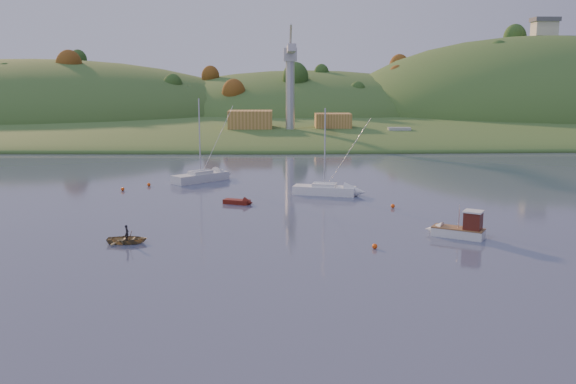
{
  "coord_description": "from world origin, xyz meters",
  "views": [
    {
      "loc": [
        -1.7,
        -39.62,
        15.69
      ],
      "look_at": [
        -0.21,
        35.77,
        2.06
      ],
      "focal_mm": 40.0,
      "sensor_mm": 36.0,
      "label": 1
    }
  ],
  "objects_px": {
    "sailboat_near": "(201,176)",
    "canoe": "(127,239)",
    "sailboat_far": "(324,189)",
    "red_tender": "(242,202)",
    "fishing_boat": "(454,229)"
  },
  "relations": [
    {
      "from": "sailboat_near",
      "to": "sailboat_far",
      "type": "bearing_deg",
      "value": -75.08
    },
    {
      "from": "fishing_boat",
      "to": "red_tender",
      "type": "height_order",
      "value": "fishing_boat"
    },
    {
      "from": "fishing_boat",
      "to": "canoe",
      "type": "bearing_deg",
      "value": 34.19
    },
    {
      "from": "fishing_boat",
      "to": "sailboat_near",
      "type": "bearing_deg",
      "value": -19.04
    },
    {
      "from": "canoe",
      "to": "red_tender",
      "type": "bearing_deg",
      "value": -29.59
    },
    {
      "from": "canoe",
      "to": "fishing_boat",
      "type": "bearing_deg",
      "value": -88.11
    },
    {
      "from": "sailboat_far",
      "to": "canoe",
      "type": "distance_m",
      "value": 32.58
    },
    {
      "from": "red_tender",
      "to": "sailboat_far",
      "type": "bearing_deg",
      "value": 51.7
    },
    {
      "from": "sailboat_far",
      "to": "red_tender",
      "type": "distance_m",
      "value": 12.5
    },
    {
      "from": "sailboat_near",
      "to": "red_tender",
      "type": "relative_size",
      "value": 3.08
    },
    {
      "from": "sailboat_near",
      "to": "red_tender",
      "type": "height_order",
      "value": "sailboat_near"
    },
    {
      "from": "sailboat_near",
      "to": "red_tender",
      "type": "bearing_deg",
      "value": -110.82
    },
    {
      "from": "sailboat_near",
      "to": "sailboat_far",
      "type": "xyz_separation_m",
      "value": [
        17.91,
        -11.25,
        -0.05
      ]
    },
    {
      "from": "sailboat_far",
      "to": "canoe",
      "type": "bearing_deg",
      "value": -114.4
    },
    {
      "from": "sailboat_near",
      "to": "canoe",
      "type": "relative_size",
      "value": 3.3
    }
  ]
}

